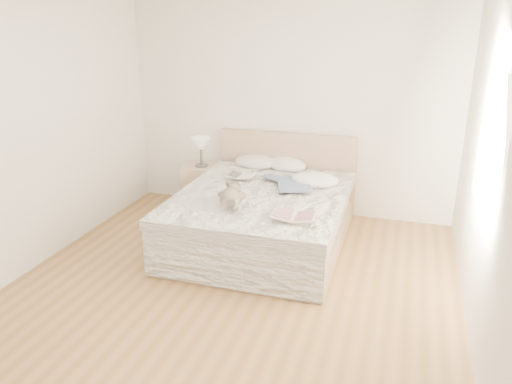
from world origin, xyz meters
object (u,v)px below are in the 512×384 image
(nightstand, at_px, (201,186))
(teddy_bear, at_px, (230,202))
(table_lamp, at_px, (201,146))
(bed, at_px, (264,216))
(photo_book, at_px, (241,176))
(childrens_book, at_px, (294,216))

(nightstand, height_order, teddy_bear, teddy_bear)
(table_lamp, height_order, teddy_bear, table_lamp)
(bed, bearing_deg, photo_book, 141.11)
(childrens_book, distance_m, teddy_bear, 0.67)
(photo_book, xyz_separation_m, childrens_book, (0.84, -0.98, 0.00))
(childrens_book, xyz_separation_m, teddy_bear, (-0.66, 0.12, 0.02))
(bed, relative_size, childrens_book, 5.21)
(table_lamp, xyz_separation_m, childrens_book, (1.52, -1.44, -0.19))
(table_lamp, relative_size, childrens_book, 0.89)
(photo_book, bearing_deg, nightstand, 149.26)
(nightstand, bearing_deg, childrens_book, -43.26)
(childrens_book, bearing_deg, bed, 122.06)
(bed, bearing_deg, nightstand, 144.34)
(bed, bearing_deg, teddy_bear, -107.12)
(nightstand, height_order, childrens_book, childrens_book)
(nightstand, xyz_separation_m, teddy_bear, (0.89, -1.34, 0.37))
(bed, height_order, nightstand, bed)
(nightstand, height_order, table_lamp, table_lamp)
(nightstand, bearing_deg, photo_book, -33.92)
(photo_book, bearing_deg, childrens_book, -46.23)
(nightstand, xyz_separation_m, photo_book, (0.71, -0.48, 0.35))
(photo_book, distance_m, childrens_book, 1.29)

